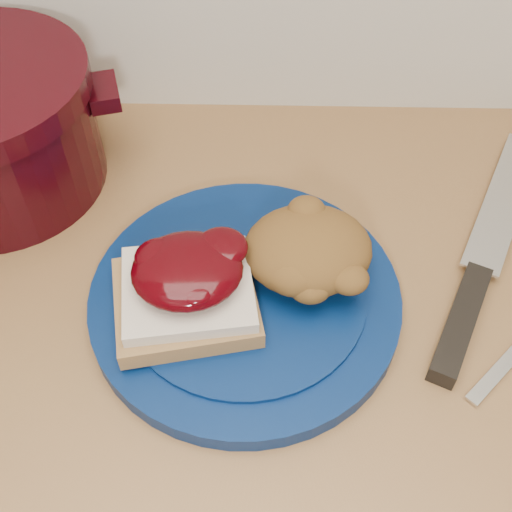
{
  "coord_description": "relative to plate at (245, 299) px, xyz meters",
  "views": [
    {
      "loc": [
        0.02,
        1.13,
        1.41
      ],
      "look_at": [
        0.01,
        1.51,
        0.95
      ],
      "focal_mm": 45.0,
      "sensor_mm": 36.0,
      "label": 1
    }
  ],
  "objects": [
    {
      "name": "sandwich",
      "position": [
        -0.05,
        -0.02,
        0.04
      ],
      "size": [
        0.14,
        0.13,
        0.06
      ],
      "rotation": [
        0.0,
        0.0,
        0.1
      ],
      "color": "olive",
      "rests_on": "plate"
    },
    {
      "name": "base_cabinet",
      "position": [
        0.0,
        0.01,
        -0.48
      ],
      "size": [
        4.0,
        0.6,
        0.86
      ],
      "primitive_type": "cube",
      "color": "beige",
      "rests_on": "floor"
    },
    {
      "name": "stuffing_mound",
      "position": [
        0.06,
        0.03,
        0.04
      ],
      "size": [
        0.13,
        0.11,
        0.06
      ],
      "primitive_type": "ellipsoid",
      "rotation": [
        0.0,
        0.0,
        0.1
      ],
      "color": "brown",
      "rests_on": "plate"
    },
    {
      "name": "plate",
      "position": [
        0.0,
        0.0,
        0.0
      ],
      "size": [
        0.32,
        0.32,
        0.02
      ],
      "primitive_type": "cylinder",
      "rotation": [
        0.0,
        0.0,
        0.1
      ],
      "color": "#051B49",
      "rests_on": "wood_countertop"
    },
    {
      "name": "chef_knife",
      "position": [
        0.22,
        0.02,
        0.0
      ],
      "size": [
        0.18,
        0.33,
        0.02
      ],
      "rotation": [
        0.0,
        0.0,
        1.13
      ],
      "color": "black",
      "rests_on": "wood_countertop"
    }
  ]
}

